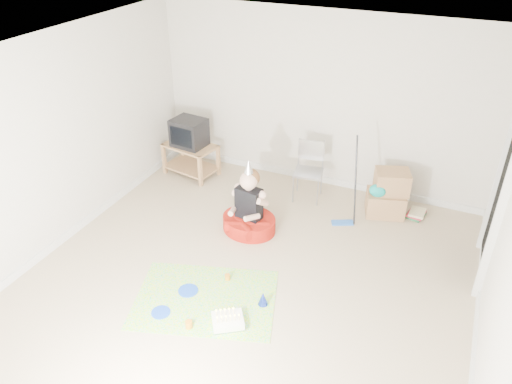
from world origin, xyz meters
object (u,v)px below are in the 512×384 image
at_px(folding_chair, 308,172).
at_px(tv_stand, 191,157).
at_px(birthday_cake, 228,321).
at_px(cardboard_boxes, 388,194).
at_px(seated_woman, 249,216).
at_px(crt_tv, 189,133).

bearing_deg(folding_chair, tv_stand, -179.23).
bearing_deg(birthday_cake, cardboard_boxes, 68.98).
bearing_deg(tv_stand, birthday_cake, -53.63).
relative_size(seated_woman, birthday_cake, 2.57).
relative_size(tv_stand, folding_chair, 1.01).
bearing_deg(birthday_cake, seated_woman, 107.07).
relative_size(crt_tv, cardboard_boxes, 0.75).
relative_size(tv_stand, birthday_cake, 2.17).
distance_m(tv_stand, cardboard_boxes, 3.08).
distance_m(tv_stand, seated_woman, 1.84).
bearing_deg(crt_tv, tv_stand, -83.54).
height_order(tv_stand, folding_chair, folding_chair).
height_order(folding_chair, birthday_cake, folding_chair).
bearing_deg(folding_chair, seated_woman, -111.89).
xyz_separation_m(folding_chair, birthday_cake, (0.07, -2.75, -0.38)).
xyz_separation_m(seated_woman, birthday_cake, (0.51, -1.66, -0.18)).
relative_size(crt_tv, birthday_cake, 1.21).
relative_size(folding_chair, seated_woman, 0.84).
height_order(folding_chair, seated_woman, seated_woman).
height_order(crt_tv, cardboard_boxes, crt_tv).
relative_size(crt_tv, seated_woman, 0.47).
xyz_separation_m(crt_tv, folding_chair, (1.94, 0.03, -0.29)).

